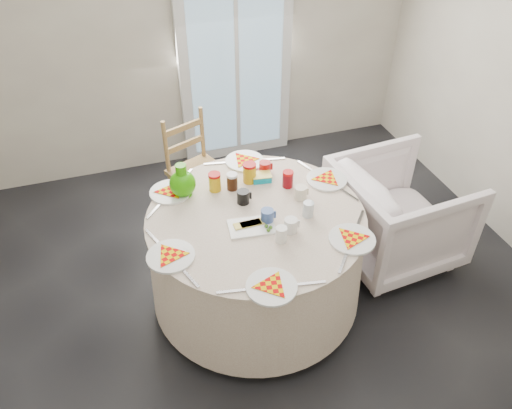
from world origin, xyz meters
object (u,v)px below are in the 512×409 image
object	(u,v)px
armchair	(398,212)
green_pitcher	(182,175)
table	(256,257)
wooden_chair	(198,168)

from	to	relation	value
armchair	green_pitcher	xyz separation A→B (m)	(-1.46, 0.24, 0.48)
table	wooden_chair	distance (m)	0.99
armchair	green_pitcher	world-z (taller)	green_pitcher
armchair	green_pitcher	distance (m)	1.55
wooden_chair	green_pitcher	world-z (taller)	green_pitcher
wooden_chair	green_pitcher	bearing A→B (deg)	-131.74
wooden_chair	armchair	world-z (taller)	wooden_chair
table	wooden_chair	world-z (taller)	wooden_chair
armchair	green_pitcher	size ratio (longest dim) A/B	3.84
wooden_chair	armchair	bearing A→B (deg)	-57.63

